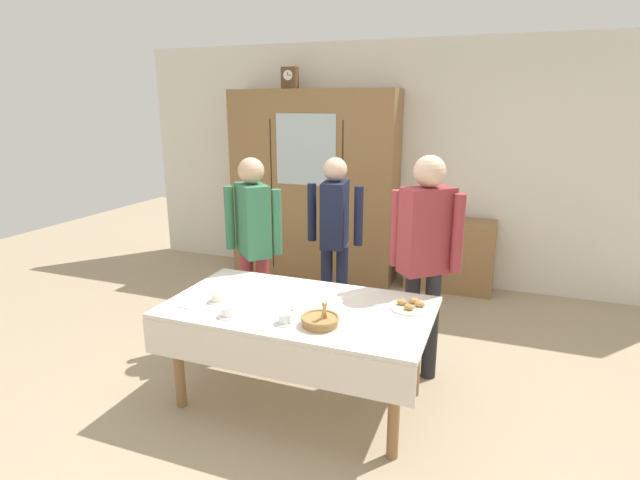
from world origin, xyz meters
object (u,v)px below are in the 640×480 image
Objects in this scene: bread_basket at (320,320)px; person_near_right_end at (253,234)px; person_by_cabinet at (425,247)px; spoon_center at (289,310)px; person_behind_table_left at (335,227)px; mantel_clock at (290,78)px; tea_cup_front_edge at (217,298)px; wall_cabinet at (313,186)px; bookshelf_low at (450,255)px; book_stack at (452,217)px; pastry_plate at (411,306)px; spoon_near_right at (184,308)px; tea_cup_mid_left at (285,319)px; dining_table at (297,320)px; tea_cup_back_edge at (227,313)px.

person_near_right_end reaches higher than bread_basket.
person_near_right_end is (-1.43, 0.07, -0.05)m from person_by_cabinet.
person_behind_table_left reaches higher than spoon_center.
person_behind_table_left is at bearing 105.91° from bread_basket.
tea_cup_front_edge is at bearing -76.74° from mantel_clock.
wall_cabinet is 2.31× the size of bookshelf_low.
person_by_cabinet is 1.44m from person_near_right_end.
wall_cabinet reaches higher than book_stack.
bread_basket is 0.14× the size of person_by_cabinet.
tea_cup_front_edge is at bearing -114.42° from bookshelf_low.
book_stack is 0.74× the size of pastry_plate.
person_behind_table_left is (0.51, 1.57, 0.23)m from spoon_near_right.
pastry_plate is 0.17× the size of person_by_cabinet.
person_near_right_end reaches higher than pastry_plate.
tea_cup_front_edge is 1.30m from pastry_plate.
bookshelf_low is (1.88, 0.05, -1.90)m from mantel_clock.
mantel_clock reaches higher than spoon_near_right.
spoon_near_right is at bearing -161.96° from spoon_center.
person_near_right_end is at bearing 126.54° from tea_cup_mid_left.
tea_cup_front_edge is 1.52m from person_by_cabinet.
person_by_cabinet is (0.01, 0.42, 0.29)m from pastry_plate.
pastry_plate reaches higher than spoon_near_right.
person_near_right_end is (-0.96, 0.96, 0.22)m from bread_basket.
book_stack is 1.62m from person_behind_table_left.
dining_table is at bearing -104.95° from bookshelf_low.
tea_cup_front_edge is at bearing -168.58° from dining_table.
bread_basket reaches higher than tea_cup_front_edge.
pastry_plate is at bearing 23.40° from spoon_center.
bread_basket is 0.15× the size of person_near_right_end.
wall_cabinet is (-0.90, 2.59, 0.46)m from dining_table.
person_by_cabinet reaches higher than book_stack.
person_by_cabinet is at bearing 42.33° from tea_cup_back_edge.
wall_cabinet is 1.86m from person_near_right_end.
spoon_near_right is at bearing -115.53° from book_stack.
mantel_clock reaches higher than wall_cabinet.
person_near_right_end reaches higher than person_behind_table_left.
wall_cabinet reaches higher than spoon_near_right.
person_by_cabinet is (0.90, -0.62, 0.08)m from person_behind_table_left.
dining_table is at bearing -160.37° from pastry_plate.
bookshelf_low reaches higher than tea_cup_front_edge.
dining_table is at bearing -70.84° from wall_cabinet.
person_by_cabinet reaches higher than dining_table.
spoon_near_right is at bearing -159.10° from pastry_plate.
tea_cup_back_edge is 0.08× the size of person_by_cabinet.
mantel_clock is 2.39m from book_stack.
tea_cup_front_edge is 0.23m from spoon_near_right.
book_stack is 3.24m from spoon_near_right.
wall_cabinet is at bearing 130.27° from person_by_cabinet.
spoon_center is (-0.06, 0.19, -0.02)m from tea_cup_mid_left.
tea_cup_back_edge is at bearing -79.19° from wall_cabinet.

